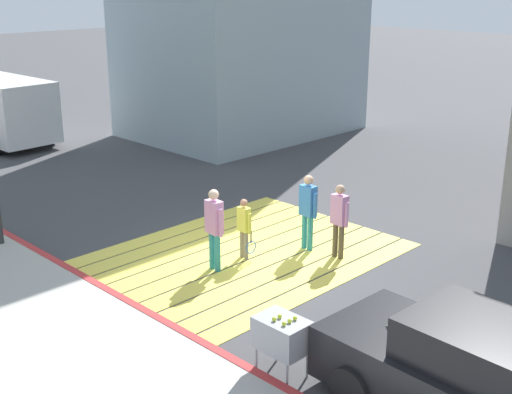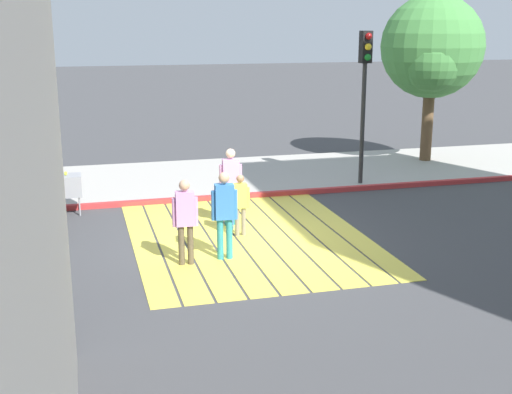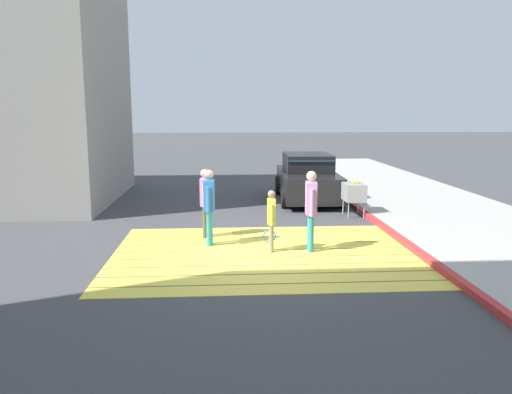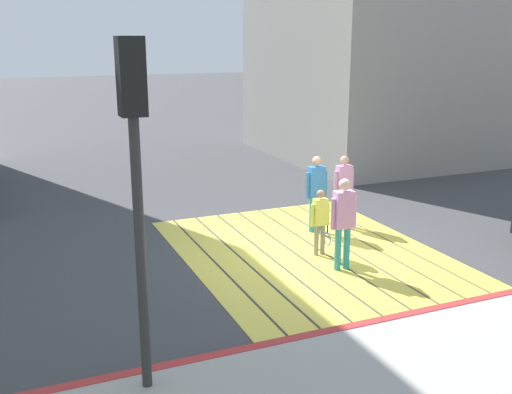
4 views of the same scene
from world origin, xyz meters
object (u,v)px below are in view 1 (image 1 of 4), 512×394
at_px(pedestrian_adult_lead, 214,224).
at_px(pedestrian_adult_side, 339,216).
at_px(car_parked_near_curb, 475,379).
at_px(tennis_ball_cart, 282,335).
at_px(pedestrian_adult_trailing, 308,207).
at_px(pedestrian_child_with_racket, 244,225).

height_order(pedestrian_adult_lead, pedestrian_adult_side, pedestrian_adult_lead).
distance_m(car_parked_near_curb, tennis_ball_cart, 2.81).
xyz_separation_m(tennis_ball_cart, pedestrian_adult_trailing, (4.07, 3.00, 0.31)).
xyz_separation_m(pedestrian_adult_trailing, pedestrian_child_with_racket, (-1.33, 0.63, -0.24)).
bearing_deg(pedestrian_child_with_racket, pedestrian_adult_side, -43.95).
bearing_deg(car_parked_near_curb, pedestrian_child_with_racket, 73.74).
relative_size(pedestrian_adult_lead, pedestrian_child_with_racket, 1.30).
relative_size(pedestrian_adult_lead, pedestrian_adult_trailing, 1.02).
relative_size(tennis_ball_cart, pedestrian_adult_side, 0.62).
height_order(car_parked_near_curb, pedestrian_adult_lead, pedestrian_adult_lead).
bearing_deg(pedestrian_child_with_racket, tennis_ball_cart, -127.01).
xyz_separation_m(pedestrian_adult_lead, pedestrian_adult_side, (2.31, -1.40, -0.06)).
distance_m(car_parked_near_curb, pedestrian_adult_trailing, 6.49).
distance_m(pedestrian_adult_trailing, pedestrian_adult_side, 0.79).
relative_size(tennis_ball_cart, pedestrian_child_with_racket, 0.76).
distance_m(pedestrian_adult_trailing, pedestrian_child_with_racket, 1.49).
bearing_deg(pedestrian_child_with_racket, pedestrian_adult_trailing, -25.15).
distance_m(tennis_ball_cart, pedestrian_adult_lead, 4.10).
bearing_deg(car_parked_near_curb, tennis_ball_cart, 108.67).
relative_size(car_parked_near_curb, pedestrian_adult_side, 2.64).
height_order(car_parked_near_curb, tennis_ball_cart, car_parked_near_curb).
height_order(pedestrian_adult_trailing, pedestrian_adult_side, pedestrian_adult_trailing).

